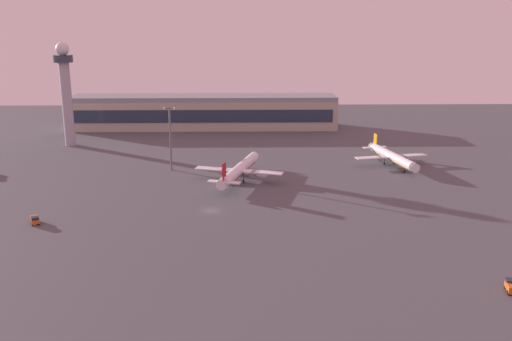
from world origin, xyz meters
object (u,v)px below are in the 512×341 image
control_tower (66,87)px  apron_light_east (170,134)px  airplane_terminal_side (239,170)px  baggage_tractor (512,286)px  maintenance_van (35,220)px  airplane_mid_apron (392,156)px

control_tower → apron_light_east: bearing=-41.0°
airplane_terminal_side → baggage_tractor: bearing=-39.6°
control_tower → apron_light_east: size_ratio=1.90×
apron_light_east → control_tower: bearing=139.0°
control_tower → maintenance_van: (19.97, -97.65, -24.07)m
control_tower → airplane_mid_apron: 138.18m
maintenance_van → baggage_tractor: bearing=134.7°
control_tower → apron_light_east: (49.44, -42.96, -11.85)m
control_tower → baggage_tractor: size_ratio=9.81×
airplane_terminal_side → maintenance_van: 67.56m
airplane_terminal_side → maintenance_van: airplane_terminal_side is taller
apron_light_east → baggage_tractor: bearing=-50.1°
control_tower → airplane_terminal_side: 96.14m
maintenance_van → apron_light_east: bearing=-143.2°
airplane_terminal_side → airplane_mid_apron: bearing=35.1°
airplane_mid_apron → apron_light_east: size_ratio=1.55×
control_tower → airplane_terminal_side: (74.13, -57.35, -21.44)m
maintenance_van → control_tower: bearing=-103.3°
airplane_terminal_side → airplane_mid_apron: airplane_terminal_side is taller
airplane_mid_apron → baggage_tractor: (-1.79, -100.61, -2.33)m
maintenance_van → baggage_tractor: size_ratio=1.02×
maintenance_van → baggage_tractor: 116.71m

